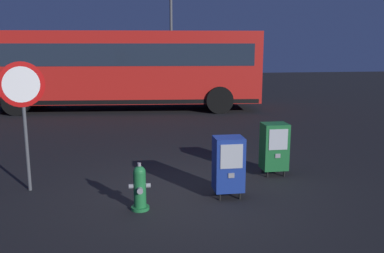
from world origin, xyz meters
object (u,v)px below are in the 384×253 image
newspaper_box_primary (274,146)px  bus_near (122,66)px  newspaper_box_secondary (228,164)px  fire_hydrant (140,188)px  stop_sign (23,99)px

newspaper_box_primary → bus_near: size_ratio=0.10×
newspaper_box_secondary → fire_hydrant: bearing=-167.3°
newspaper_box_secondary → stop_sign: bearing=166.3°
newspaper_box_secondary → stop_sign: (-3.35, 0.81, 1.03)m
newspaper_box_primary → stop_sign: stop_sign is taller
fire_hydrant → bus_near: size_ratio=0.07×
stop_sign → bus_near: bus_near is taller
newspaper_box_primary → stop_sign: 4.63m
newspaper_box_secondary → bus_near: bus_near is taller
fire_hydrant → stop_sign: bearing=148.7°
newspaper_box_primary → bus_near: (-3.00, 8.94, 1.14)m
bus_near → newspaper_box_secondary: bearing=-74.4°
newspaper_box_secondary → bus_near: (-1.84, 9.97, 1.14)m
stop_sign → fire_hydrant: bearing=-31.3°
newspaper_box_secondary → stop_sign: size_ratio=0.46×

